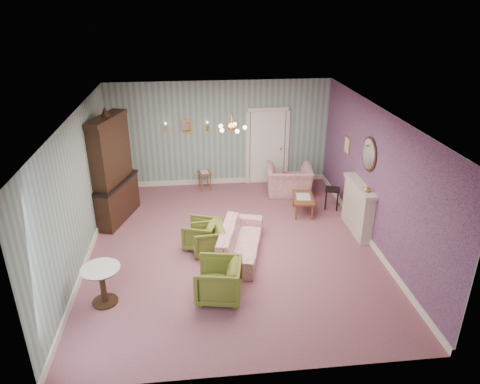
{
  "coord_description": "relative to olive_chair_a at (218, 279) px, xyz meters",
  "views": [
    {
      "loc": [
        -0.74,
        -8.17,
        5.0
      ],
      "look_at": [
        0.2,
        0.4,
        1.1
      ],
      "focal_mm": 33.23,
      "sensor_mm": 36.0,
      "label": 1
    }
  ],
  "objects": [
    {
      "name": "side_table_black",
      "position": [
        3.06,
        3.29,
        -0.13
      ],
      "size": [
        0.45,
        0.45,
        0.53
      ],
      "primitive_type": null,
      "rotation": [
        0.0,
        0.0,
        -0.33
      ],
      "color": "black",
      "rests_on": "floor"
    },
    {
      "name": "floor",
      "position": [
        0.41,
        1.7,
        -0.4
      ],
      "size": [
        7.0,
        7.0,
        0.0
      ],
      "primitive_type": "plane",
      "color": "#915463",
      "rests_on": "ground"
    },
    {
      "name": "pedestal_table",
      "position": [
        -2.0,
        0.07,
        -0.03
      ],
      "size": [
        0.81,
        0.81,
        0.73
      ],
      "primitive_type": null,
      "rotation": [
        0.0,
        0.0,
        0.25
      ],
      "color": "black",
      "rests_on": "floor"
    },
    {
      "name": "wingback_chair",
      "position": [
        2.17,
        4.26,
        0.12
      ],
      "size": [
        1.27,
        0.91,
        1.03
      ],
      "primitive_type": "imported",
      "rotation": [
        0.0,
        0.0,
        3.01
      ],
      "color": "#A3415E",
      "rests_on": "floor"
    },
    {
      "name": "olive_chair_b",
      "position": [
        -0.12,
        1.55,
        -0.07
      ],
      "size": [
        0.66,
        0.7,
        0.66
      ],
      "primitive_type": "imported",
      "rotation": [
        0.0,
        0.0,
        -1.47
      ],
      "color": "olive",
      "rests_on": "floor"
    },
    {
      "name": "wall_back",
      "position": [
        0.41,
        5.2,
        1.05
      ],
      "size": [
        6.0,
        0.0,
        6.0
      ],
      "primitive_type": "plane",
      "rotation": [
        1.57,
        0.0,
        0.0
      ],
      "color": "gray",
      "rests_on": "ground"
    },
    {
      "name": "oval_mirror",
      "position": [
        3.37,
        2.1,
        1.45
      ],
      "size": [
        0.04,
        0.76,
        0.84
      ],
      "primitive_type": null,
      "color": "white",
      "rests_on": "wall_right"
    },
    {
      "name": "nesting_table",
      "position": [
        -0.07,
        4.85,
        -0.13
      ],
      "size": [
        0.38,
        0.46,
        0.53
      ],
      "primitive_type": null,
      "rotation": [
        0.0,
        0.0,
        0.18
      ],
      "color": "brown",
      "rests_on": "floor"
    },
    {
      "name": "chandelier",
      "position": [
        0.41,
        1.7,
        2.23
      ],
      "size": [
        0.56,
        0.56,
        0.36
      ],
      "primitive_type": null,
      "color": "gold",
      "rests_on": "ceiling"
    },
    {
      "name": "burgundy_cushion",
      "position": [
        2.12,
        4.11,
        0.08
      ],
      "size": [
        0.41,
        0.28,
        0.39
      ],
      "primitive_type": "cube",
      "rotation": [
        0.17,
        0.0,
        -0.35
      ],
      "color": "maroon",
      "rests_on": "wingback_chair"
    },
    {
      "name": "fireplace",
      "position": [
        3.27,
        2.1,
        0.18
      ],
      "size": [
        0.3,
        1.4,
        1.16
      ],
      "primitive_type": null,
      "color": "beige",
      "rests_on": "floor"
    },
    {
      "name": "wall_right_floral",
      "position": [
        3.4,
        1.7,
        1.05
      ],
      "size": [
        0.0,
        7.0,
        7.0
      ],
      "primitive_type": "plane",
      "rotation": [
        1.57,
        0.0,
        -1.57
      ],
      "color": "#B85C8D",
      "rests_on": "ground"
    },
    {
      "name": "dresser",
      "position": [
        -2.24,
        3.31,
        0.94
      ],
      "size": [
        1.03,
        1.69,
        2.67
      ],
      "primitive_type": null,
      "rotation": [
        0.0,
        0.0,
        -0.32
      ],
      "color": "black",
      "rests_on": "floor"
    },
    {
      "name": "mantel_vase",
      "position": [
        3.25,
        1.7,
        0.84
      ],
      "size": [
        0.15,
        0.15,
        0.15
      ],
      "primitive_type": "imported",
      "color": "gold",
      "rests_on": "fireplace"
    },
    {
      "name": "olive_chair_a",
      "position": [
        0.0,
        0.0,
        0.0
      ],
      "size": [
        0.85,
        0.89,
        0.8
      ],
      "primitive_type": "imported",
      "rotation": [
        0.0,
        0.0,
        -1.75
      ],
      "color": "olive",
      "rests_on": "floor"
    },
    {
      "name": "sconce_right",
      "position": [
        0.06,
        5.14,
        1.3
      ],
      "size": [
        0.16,
        0.12,
        0.3
      ],
      "primitive_type": null,
      "color": "gold",
      "rests_on": "wall_back"
    },
    {
      "name": "sofa_chintz",
      "position": [
        0.54,
        1.43,
        -0.01
      ],
      "size": [
        1.04,
        2.07,
        0.78
      ],
      "primitive_type": "imported",
      "rotation": [
        0.0,
        0.0,
        1.33
      ],
      "color": "#A3415E",
      "rests_on": "floor"
    },
    {
      "name": "sconce_left",
      "position": [
        -1.04,
        5.14,
        1.3
      ],
      "size": [
        0.16,
        0.12,
        0.3
      ],
      "primitive_type": null,
      "color": "gold",
      "rests_on": "wall_back"
    },
    {
      "name": "framed_print",
      "position": [
        3.38,
        3.45,
        1.2
      ],
      "size": [
        0.04,
        0.34,
        0.42
      ],
      "primitive_type": null,
      "color": "gold",
      "rests_on": "wall_right"
    },
    {
      "name": "ceiling",
      "position": [
        0.41,
        1.7,
        2.5
      ],
      "size": [
        7.0,
        7.0,
        0.0
      ],
      "primitive_type": "plane",
      "rotation": [
        3.14,
        0.0,
        0.0
      ],
      "color": "white",
      "rests_on": "ground"
    },
    {
      "name": "door",
      "position": [
        1.71,
        5.16,
        0.68
      ],
      "size": [
        1.12,
        0.12,
        2.16
      ],
      "primitive_type": null,
      "color": "white",
      "rests_on": "floor"
    },
    {
      "name": "gilt_mirror_back",
      "position": [
        -0.49,
        5.16,
        1.3
      ],
      "size": [
        0.28,
        0.06,
        0.36
      ],
      "primitive_type": null,
      "color": "gold",
      "rests_on": "wall_back"
    },
    {
      "name": "wall_left",
      "position": [
        -2.59,
        1.7,
        1.05
      ],
      "size": [
        0.0,
        7.0,
        7.0
      ],
      "primitive_type": "plane",
      "rotation": [
        1.57,
        0.0,
        1.57
      ],
      "color": "gray",
      "rests_on": "ground"
    },
    {
      "name": "wall_front",
      "position": [
        0.41,
        -1.8,
        1.05
      ],
      "size": [
        6.0,
        0.0,
        6.0
      ],
      "primitive_type": "plane",
      "rotation": [
        -1.57,
        0.0,
        0.0
      ],
      "color": "gray",
      "rests_on": "ground"
    },
    {
      "name": "olive_chair_c",
      "position": [
        -0.27,
        1.79,
        -0.06
      ],
      "size": [
        0.78,
        0.81,
        0.67
      ],
      "primitive_type": "imported",
      "rotation": [
        0.0,
        0.0,
        -1.9
      ],
      "color": "olive",
      "rests_on": "floor"
    },
    {
      "name": "wall_right",
      "position": [
        3.41,
        1.7,
        1.05
      ],
      "size": [
        0.0,
        7.0,
        7.0
      ],
      "primitive_type": "plane",
      "rotation": [
        1.57,
        0.0,
        -1.57
      ],
      "color": "gray",
      "rests_on": "ground"
    },
    {
      "name": "coffee_table",
      "position": [
        2.28,
        3.11,
        -0.18
      ],
      "size": [
        0.59,
        0.92,
        0.44
      ],
      "primitive_type": null,
      "rotation": [
        0.0,
        0.0,
        -0.14
      ],
      "color": "brown",
      "rests_on": "floor"
    }
  ]
}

